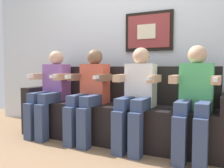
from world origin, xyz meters
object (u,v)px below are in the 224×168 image
object	(u,v)px
person_left_center	(90,91)
person_right_center	(137,93)
couch	(118,115)
person_rightmost	(195,96)
person_leftmost	(51,89)

from	to	relation	value
person_left_center	person_right_center	bearing A→B (deg)	0.04
couch	person_rightmost	size ratio (longest dim) A/B	2.29
person_leftmost	person_rightmost	xyz separation A→B (m)	(1.80, 0.00, -0.00)
person_left_center	person_right_center	xyz separation A→B (m)	(0.60, 0.00, -0.00)
couch	person_rightmost	world-z (taller)	person_rightmost
person_right_center	person_rightmost	world-z (taller)	same
person_left_center	person_rightmost	distance (m)	1.20
couch	person_left_center	bearing A→B (deg)	-150.53
person_leftmost	couch	bearing A→B (deg)	10.67
person_right_center	person_leftmost	bearing A→B (deg)	-179.98
person_leftmost	person_rightmost	world-z (taller)	same
person_leftmost	person_rightmost	bearing A→B (deg)	0.01
couch	person_left_center	distance (m)	0.45
person_left_center	person_rightmost	world-z (taller)	same
person_left_center	person_right_center	size ratio (longest dim) A/B	1.00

